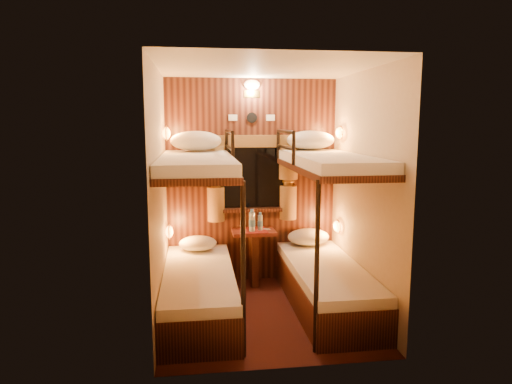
{
  "coord_description": "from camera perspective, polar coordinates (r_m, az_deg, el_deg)",
  "views": [
    {
      "loc": [
        -0.66,
        -4.3,
        1.9
      ],
      "look_at": [
        -0.07,
        0.15,
        1.21
      ],
      "focal_mm": 32.0,
      "sensor_mm": 36.0,
      "label": 1
    }
  ],
  "objects": [
    {
      "name": "wall_right",
      "position": [
        4.66,
        13.37,
        -0.13
      ],
      "size": [
        0.0,
        2.4,
        2.4
      ],
      "primitive_type": "plane",
      "rotation": [
        1.57,
        0.0,
        -1.57
      ],
      "color": "#C6B293",
      "rests_on": "floor"
    },
    {
      "name": "wall_front",
      "position": [
        3.38,
        3.82,
        -3.19
      ],
      "size": [
        2.4,
        0.0,
        2.4
      ],
      "primitive_type": "plane",
      "rotation": [
        -1.57,
        0.0,
        0.0
      ],
      "color": "#C6B293",
      "rests_on": "floor"
    },
    {
      "name": "bunk_right",
      "position": [
        4.75,
        8.79,
        -7.77
      ],
      "size": [
        0.72,
        1.9,
        1.82
      ],
      "color": "black",
      "rests_on": "floor"
    },
    {
      "name": "pillow_lower_right",
      "position": [
        5.46,
        6.55,
        -5.59
      ],
      "size": [
        0.49,
        0.35,
        0.19
      ],
      "primitive_type": "ellipsoid",
      "color": "silver",
      "rests_on": "bunk_right"
    },
    {
      "name": "bottle_right",
      "position": [
        5.32,
        0.52,
        -3.85
      ],
      "size": [
        0.06,
        0.06,
        0.21
      ],
      "rotation": [
        0.0,
        0.0,
        -0.09
      ],
      "color": "#99BFE5",
      "rests_on": "table"
    },
    {
      "name": "reading_lamps",
      "position": [
        5.08,
        -0.07,
        1.28
      ],
      "size": [
        2.0,
        0.2,
        1.25
      ],
      "color": "orange",
      "rests_on": "wall_left"
    },
    {
      "name": "sachet_a",
      "position": [
        5.38,
        1.3,
        -4.66
      ],
      "size": [
        0.08,
        0.07,
        0.01
      ],
      "primitive_type": "cube",
      "rotation": [
        0.0,
        0.0,
        -0.31
      ],
      "color": "silver",
      "rests_on": "table"
    },
    {
      "name": "wall_back",
      "position": [
        5.43,
        -0.56,
        1.33
      ],
      "size": [
        2.4,
        0.0,
        2.4
      ],
      "primitive_type": "plane",
      "rotation": [
        1.57,
        0.0,
        0.0
      ],
      "color": "#C6B293",
      "rests_on": "floor"
    },
    {
      "name": "window",
      "position": [
        5.39,
        -0.5,
        1.07
      ],
      "size": [
        1.0,
        0.12,
        0.79
      ],
      "color": "black",
      "rests_on": "back_panel"
    },
    {
      "name": "sachet_b",
      "position": [
        5.38,
        1.39,
        -4.67
      ],
      "size": [
        0.08,
        0.07,
        0.0
      ],
      "primitive_type": "cube",
      "rotation": [
        0.0,
        0.0,
        0.27
      ],
      "color": "silver",
      "rests_on": "table"
    },
    {
      "name": "table",
      "position": [
        5.4,
        -0.28,
        -7.24
      ],
      "size": [
        0.5,
        0.34,
        0.66
      ],
      "color": "#541C13",
      "rests_on": "floor"
    },
    {
      "name": "bottle_left",
      "position": [
        5.26,
        -0.5,
        -3.76
      ],
      "size": [
        0.08,
        0.08,
        0.26
      ],
      "rotation": [
        0.0,
        0.0,
        -0.11
      ],
      "color": "#99BFE5",
      "rests_on": "table"
    },
    {
      "name": "bunk_left",
      "position": [
        4.57,
        -7.19,
        -8.41
      ],
      "size": [
        0.72,
        1.9,
        1.82
      ],
      "color": "black",
      "rests_on": "floor"
    },
    {
      "name": "pillow_upper_right",
      "position": [
        5.27,
        6.83,
        6.46
      ],
      "size": [
        0.55,
        0.39,
        0.22
      ],
      "primitive_type": "ellipsoid",
      "color": "silver",
      "rests_on": "bunk_right"
    },
    {
      "name": "curtains",
      "position": [
        5.35,
        -0.46,
        1.9
      ],
      "size": [
        1.1,
        0.22,
        1.0
      ],
      "color": "brown",
      "rests_on": "back_panel"
    },
    {
      "name": "back_panel",
      "position": [
        5.42,
        -0.54,
        1.31
      ],
      "size": [
        2.0,
        0.03,
        2.4
      ],
      "primitive_type": "cube",
      "color": "black",
      "rests_on": "floor"
    },
    {
      "name": "pillow_upper_left",
      "position": [
        5.02,
        -7.53,
        6.35
      ],
      "size": [
        0.55,
        0.4,
        0.22
      ],
      "primitive_type": "ellipsoid",
      "color": "silver",
      "rests_on": "bunk_left"
    },
    {
      "name": "ceiling",
      "position": [
        4.38,
        1.17,
        15.31
      ],
      "size": [
        2.1,
        2.1,
        0.0
      ],
      "primitive_type": "plane",
      "rotation": [
        3.14,
        0.0,
        0.0
      ],
      "color": "silver",
      "rests_on": "wall_back"
    },
    {
      "name": "pillow_lower_left",
      "position": [
        5.24,
        -7.28,
        -6.37
      ],
      "size": [
        0.43,
        0.3,
        0.17
      ],
      "primitive_type": "ellipsoid",
      "color": "silver",
      "rests_on": "bunk_left"
    },
    {
      "name": "back_fixtures",
      "position": [
        5.35,
        -0.51,
        12.45
      ],
      "size": [
        0.54,
        0.09,
        0.48
      ],
      "color": "black",
      "rests_on": "back_panel"
    },
    {
      "name": "wall_left",
      "position": [
        4.37,
        -11.97,
        -0.67
      ],
      "size": [
        0.0,
        2.4,
        2.4
      ],
      "primitive_type": "plane",
      "rotation": [
        1.57,
        0.0,
        1.57
      ],
      "color": "#C6B293",
      "rests_on": "floor"
    },
    {
      "name": "floor",
      "position": [
        4.74,
        1.08,
        -14.87
      ],
      "size": [
        2.1,
        2.1,
        0.0
      ],
      "primitive_type": "plane",
      "color": "#33120E",
      "rests_on": "ground"
    }
  ]
}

